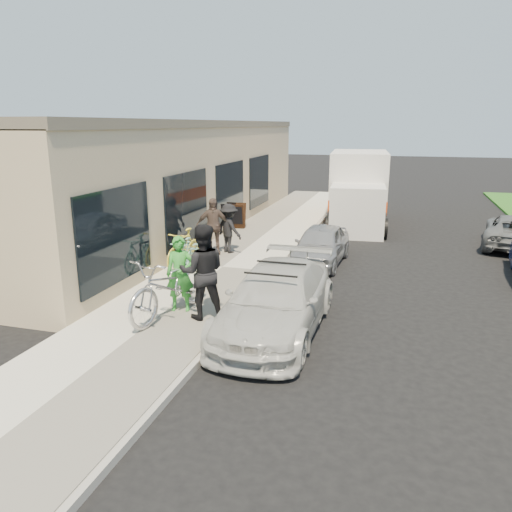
# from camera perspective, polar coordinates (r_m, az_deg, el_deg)

# --- Properties ---
(ground) EXTENTS (120.00, 120.00, 0.00)m
(ground) POSITION_cam_1_polar(r_m,az_deg,el_deg) (11.02, 0.59, -6.94)
(ground) COLOR black
(ground) RESTS_ON ground
(sidewalk) EXTENTS (3.00, 34.00, 0.15)m
(sidewalk) POSITION_cam_1_polar(r_m,az_deg,el_deg) (14.29, -3.86, -1.52)
(sidewalk) COLOR beige
(sidewalk) RESTS_ON ground
(curb) EXTENTS (0.12, 34.00, 0.13)m
(curb) POSITION_cam_1_polar(r_m,az_deg,el_deg) (13.85, 2.18, -2.07)
(curb) COLOR #A19D93
(curb) RESTS_ON ground
(storefront) EXTENTS (3.60, 20.00, 4.22)m
(storefront) POSITION_cam_1_polar(r_m,az_deg,el_deg) (19.66, -7.89, 8.96)
(storefront) COLOR #CAB28C
(storefront) RESTS_ON ground
(bike_rack) EXTENTS (0.25, 0.55, 0.82)m
(bike_rack) POSITION_cam_1_polar(r_m,az_deg,el_deg) (13.79, -9.09, 0.18)
(bike_rack) COLOR black
(bike_rack) RESTS_ON sidewalk
(sandwich_board) EXTENTS (0.64, 0.65, 0.96)m
(sandwich_board) POSITION_cam_1_polar(r_m,az_deg,el_deg) (19.46, -2.14, 4.62)
(sandwich_board) COLOR black
(sandwich_board) RESTS_ON sidewalk
(sedan_white) EXTENTS (1.89, 4.55, 1.35)m
(sedan_white) POSITION_cam_1_polar(r_m,az_deg,el_deg) (10.07, 2.35, -5.10)
(sedan_white) COLOR beige
(sedan_white) RESTS_ON ground
(sedan_silver) EXTENTS (1.56, 3.49, 1.17)m
(sedan_silver) POSITION_cam_1_polar(r_m,az_deg,el_deg) (15.09, 7.38, 1.28)
(sedan_silver) COLOR #9FA0A4
(sedan_silver) RESTS_ON ground
(moving_truck) EXTENTS (2.76, 6.21, 2.97)m
(moving_truck) POSITION_cam_1_polar(r_m,az_deg,el_deg) (21.53, 11.57, 7.14)
(moving_truck) COLOR silver
(moving_truck) RESTS_ON ground
(tandem_bike) EXTENTS (1.38, 2.65, 1.33)m
(tandem_bike) POSITION_cam_1_polar(r_m,az_deg,el_deg) (10.60, -9.78, -3.39)
(tandem_bike) COLOR silver
(tandem_bike) RESTS_ON sidewalk
(woman_rider) EXTENTS (0.68, 0.54, 1.65)m
(woman_rider) POSITION_cam_1_polar(r_m,az_deg,el_deg) (10.85, -8.67, -2.03)
(woman_rider) COLOR green
(woman_rider) RESTS_ON sidewalk
(man_standing) EXTENTS (1.18, 1.06, 1.99)m
(man_standing) POSITION_cam_1_polar(r_m,az_deg,el_deg) (10.33, -6.13, -1.81)
(man_standing) COLOR black
(man_standing) RESTS_ON sidewalk
(cruiser_bike_a) EXTENTS (0.52, 1.61, 0.96)m
(cruiser_bike_a) POSITION_cam_1_polar(r_m,az_deg,el_deg) (13.59, -8.21, -0.07)
(cruiser_bike_a) COLOR #82C2AB
(cruiser_bike_a) RESTS_ON sidewalk
(cruiser_bike_b) EXTENTS (0.98, 1.76, 0.88)m
(cruiser_bike_b) POSITION_cam_1_polar(r_m,az_deg,el_deg) (14.22, -7.27, 0.45)
(cruiser_bike_b) COLOR #82C2AB
(cruiser_bike_b) RESTS_ON sidewalk
(cruiser_bike_c) EXTENTS (0.70, 1.83, 1.07)m
(cruiser_bike_c) POSITION_cam_1_polar(r_m,az_deg,el_deg) (14.24, -8.25, 0.85)
(cruiser_bike_c) COLOR yellow
(cruiser_bike_c) RESTS_ON sidewalk
(bystander_a) EXTENTS (1.15, 1.00, 1.55)m
(bystander_a) POSITION_cam_1_polar(r_m,az_deg,el_deg) (15.69, -3.09, 3.17)
(bystander_a) COLOR black
(bystander_a) RESTS_ON sidewalk
(bystander_b) EXTENTS (1.12, 0.81, 1.76)m
(bystander_b) POSITION_cam_1_polar(r_m,az_deg,el_deg) (15.50, -4.96, 3.40)
(bystander_b) COLOR brown
(bystander_b) RESTS_ON sidewalk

